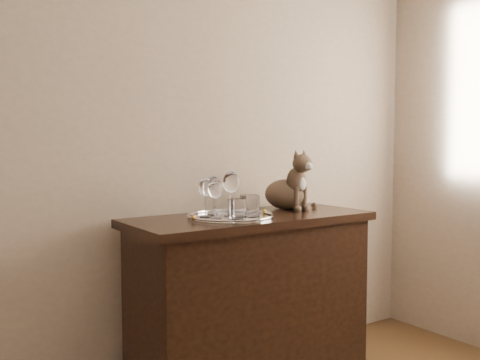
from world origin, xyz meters
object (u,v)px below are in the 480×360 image
object	(u,v)px
tray	(231,217)
tumbler_b	(237,209)
tumbler_a	(250,206)
wine_glass_a	(206,198)
wine_glass_d	(231,194)
sideboard	(250,302)
wine_glass_c	(215,200)
tumbler_c	(249,205)
cat	(286,179)
wine_glass_b	(214,196)

from	to	relation	value
tray	tumbler_b	xyz separation A→B (m)	(-0.02, -0.09, 0.05)
tumbler_a	tray	bearing A→B (deg)	145.95
tray	tumbler_a	size ratio (longest dim) A/B	4.07
tray	wine_glass_a	size ratio (longest dim) A/B	2.23
tray	wine_glass_d	xyz separation A→B (m)	(-0.00, -0.01, 0.11)
sideboard	wine_glass_a	size ratio (longest dim) A/B	6.68
wine_glass_c	tumbler_c	xyz separation A→B (m)	(0.20, 0.03, -0.04)
wine_glass_d	wine_glass_a	bearing A→B (deg)	152.43
tray	tumbler_b	distance (m)	0.10
tray	tumbler_a	bearing A→B (deg)	-34.05
tray	tumbler_b	bearing A→B (deg)	-104.93
wine_glass_c	tumbler_a	bearing A→B (deg)	-3.87
tray	tumbler_c	bearing A→B (deg)	-3.53
wine_glass_a	tumbler_c	size ratio (longest dim) A/B	1.87
tumbler_c	cat	xyz separation A→B (m)	(0.33, 0.13, 0.10)
wine_glass_d	tray	bearing A→B (deg)	80.79
wine_glass_c	wine_glass_d	distance (m)	0.11
wine_glass_c	cat	bearing A→B (deg)	16.97
wine_glass_a	tumbler_b	size ratio (longest dim) A/B	1.97
sideboard	tumbler_a	world-z (taller)	tumbler_a
wine_glass_b	tumbler_c	size ratio (longest dim) A/B	1.90
tumbler_a	sideboard	bearing A→B (deg)	53.43
tumbler_a	wine_glass_b	bearing A→B (deg)	127.16
wine_glass_a	sideboard	bearing A→B (deg)	-4.44
tumbler_c	tumbler_b	bearing A→B (deg)	-146.75
wine_glass_b	wine_glass_d	world-z (taller)	wine_glass_d
sideboard	cat	size ratio (longest dim) A/B	3.84
wine_glass_a	cat	xyz separation A→B (m)	(0.53, 0.08, 0.06)
wine_glass_d	tumbler_b	world-z (taller)	wine_glass_d
cat	tumbler_b	bearing A→B (deg)	-159.43
tumbler_c	sideboard	bearing A→B (deg)	45.43
tumbler_a	tumbler_b	distance (m)	0.10
wine_glass_c	tumbler_a	size ratio (longest dim) A/B	1.80
sideboard	wine_glass_d	bearing A→B (deg)	-165.16
sideboard	tray	xyz separation A→B (m)	(-0.13, -0.03, 0.43)
wine_glass_b	tumbler_a	world-z (taller)	wine_glass_b
sideboard	wine_glass_c	xyz separation A→B (m)	(-0.24, -0.07, 0.52)
wine_glass_c	tumbler_a	distance (m)	0.18
sideboard	cat	world-z (taller)	cat
wine_glass_a	wine_glass_b	world-z (taller)	wine_glass_b
sideboard	wine_glass_c	world-z (taller)	wine_glass_c
wine_glass_d	tumbler_a	world-z (taller)	wine_glass_d
sideboard	wine_glass_c	size ratio (longest dim) A/B	6.80
sideboard	wine_glass_b	size ratio (longest dim) A/B	6.56
sideboard	tray	world-z (taller)	tray
wine_glass_b	wine_glass_c	distance (m)	0.15
wine_glass_a	tumbler_b	bearing A→B (deg)	-58.53
tray	cat	bearing A→B (deg)	16.30
wine_glass_a	tumbler_c	bearing A→B (deg)	-15.08
tumbler_b	tray	bearing A→B (deg)	75.07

